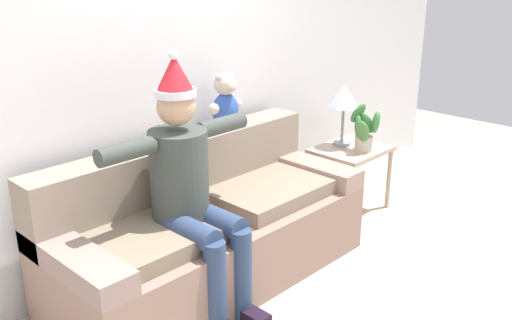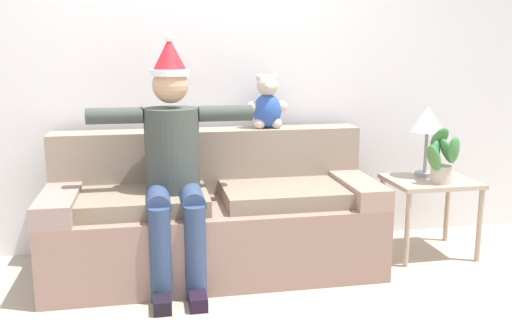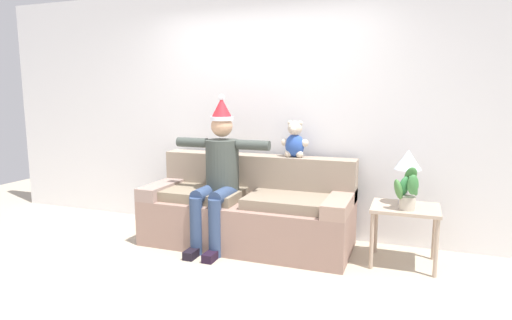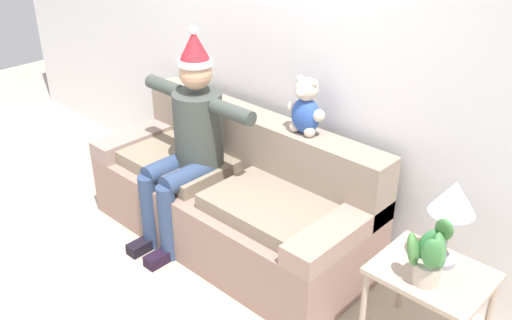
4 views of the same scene
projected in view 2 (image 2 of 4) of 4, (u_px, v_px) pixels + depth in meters
back_wall at (203, 62)px, 3.98m from camera, size 7.00×0.10×2.70m
couch at (214, 217)px, 3.69m from camera, size 2.12×0.86×0.90m
person_seated at (173, 158)px, 3.39m from camera, size 1.02×0.77×1.54m
teddy_bear at (267, 104)px, 3.87m from camera, size 0.29×0.17×0.38m
side_table at (430, 190)px, 3.92m from camera, size 0.59×0.49×0.54m
table_lamp at (428, 122)px, 3.92m from camera, size 0.24×0.24×0.50m
potted_plant at (442, 157)px, 3.77m from camera, size 0.25×0.28×0.40m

